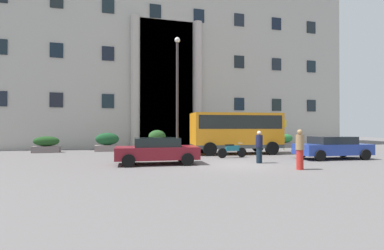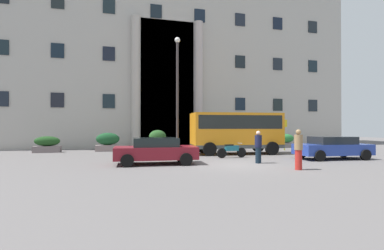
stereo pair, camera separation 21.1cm
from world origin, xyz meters
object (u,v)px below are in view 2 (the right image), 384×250
object	(u,v)px
hedge_planter_entrance_right	(286,141)
hedge_planter_far_west	(47,145)
pedestrian_man_red_shirt	(298,149)
lamppost_plaza_centre	(177,86)
orange_minibus	(236,130)
hedge_planter_west	(158,140)
motorcycle_far_end	(231,150)
hedge_planter_east	(213,140)
hedge_planter_entrance_left	(108,142)
pedestrian_man_crossing	(258,147)
parked_sedan_far	(332,147)
bus_stop_sign	(284,131)
parked_sedan_second	(156,150)

from	to	relation	value
hedge_planter_entrance_right	hedge_planter_far_west	bearing A→B (deg)	-179.99
pedestrian_man_red_shirt	lamppost_plaza_centre	size ratio (longest dim) A/B	0.21
hedge_planter_entrance_right	orange_minibus	bearing A→B (deg)	-146.22
lamppost_plaza_centre	hedge_planter_west	bearing A→B (deg)	109.50
motorcycle_far_end	hedge_planter_east	bearing A→B (deg)	75.78
hedge_planter_far_west	hedge_planter_west	bearing A→B (deg)	2.22
hedge_planter_entrance_left	pedestrian_man_red_shirt	xyz separation A→B (m)	(8.32, -12.63, 0.21)
hedge_planter_far_west	pedestrian_man_crossing	size ratio (longest dim) A/B	1.12
pedestrian_man_crossing	pedestrian_man_red_shirt	bearing A→B (deg)	-18.56
hedge_planter_west	pedestrian_man_red_shirt	world-z (taller)	pedestrian_man_red_shirt
pedestrian_man_crossing	parked_sedan_far	bearing A→B (deg)	66.07
motorcycle_far_end	pedestrian_man_red_shirt	world-z (taller)	pedestrian_man_red_shirt
hedge_planter_far_west	pedestrian_man_crossing	distance (m)	15.64
hedge_planter_east	lamppost_plaza_centre	world-z (taller)	lamppost_plaza_centre
hedge_planter_entrance_right	pedestrian_man_red_shirt	distance (m)	14.59
hedge_planter_entrance_right	pedestrian_man_crossing	world-z (taller)	pedestrian_man_crossing
parked_sedan_far	lamppost_plaza_centre	size ratio (longest dim) A/B	0.51
bus_stop_sign	hedge_planter_entrance_left	xyz separation A→B (m)	(-13.82, 2.81, -0.85)
lamppost_plaza_centre	motorcycle_far_end	bearing A→B (deg)	-61.22
bus_stop_sign	lamppost_plaza_centre	distance (m)	9.45
parked_sedan_far	lamppost_plaza_centre	world-z (taller)	lamppost_plaza_centre
motorcycle_far_end	lamppost_plaza_centre	world-z (taller)	lamppost_plaza_centre
orange_minibus	bus_stop_sign	world-z (taller)	orange_minibus
orange_minibus	hedge_planter_entrance_right	world-z (taller)	orange_minibus
hedge_planter_far_west	parked_sedan_second	world-z (taller)	parked_sedan_second
pedestrian_man_red_shirt	pedestrian_man_crossing	size ratio (longest dim) A/B	1.06
bus_stop_sign	hedge_planter_entrance_left	bearing A→B (deg)	168.51
hedge_planter_far_west	parked_sedan_second	bearing A→B (deg)	-52.60
motorcycle_far_end	parked_sedan_far	bearing A→B (deg)	-26.51
orange_minibus	hedge_planter_east	xyz separation A→B (m)	(-0.05, 4.73, -0.92)
pedestrian_man_red_shirt	pedestrian_man_crossing	world-z (taller)	pedestrian_man_red_shirt
orange_minibus	lamppost_plaza_centre	size ratio (longest dim) A/B	0.75
orange_minibus	parked_sedan_second	bearing A→B (deg)	-139.79
hedge_planter_east	pedestrian_man_crossing	world-z (taller)	pedestrian_man_crossing
parked_sedan_second	pedestrian_man_crossing	size ratio (longest dim) A/B	2.51
bus_stop_sign	hedge_planter_far_west	bearing A→B (deg)	171.41
bus_stop_sign	pedestrian_man_crossing	size ratio (longest dim) A/B	1.48
hedge_planter_entrance_right	lamppost_plaza_centre	world-z (taller)	lamppost_plaza_centre
hedge_planter_east	hedge_planter_far_west	distance (m)	13.02
hedge_planter_east	orange_minibus	bearing A→B (deg)	-89.41
pedestrian_man_red_shirt	pedestrian_man_crossing	distance (m)	2.67
orange_minibus	bus_stop_sign	bearing A→B (deg)	26.48
hedge_planter_entrance_right	pedestrian_man_crossing	distance (m)	12.78
orange_minibus	hedge_planter_east	world-z (taller)	orange_minibus
orange_minibus	hedge_planter_entrance_left	size ratio (longest dim) A/B	3.42
parked_sedan_far	pedestrian_man_red_shirt	world-z (taller)	pedestrian_man_red_shirt
parked_sedan_second	pedestrian_man_crossing	xyz separation A→B (m)	(5.21, -1.00, 0.15)
bus_stop_sign	motorcycle_far_end	bearing A→B (deg)	-146.19
parked_sedan_second	motorcycle_far_end	world-z (taller)	parked_sedan_second
hedge_planter_entrance_right	parked_sedan_second	world-z (taller)	parked_sedan_second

